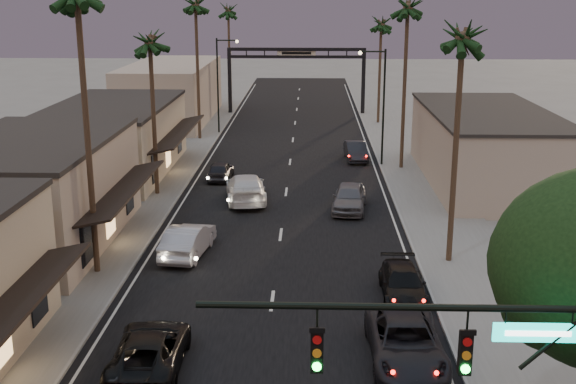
# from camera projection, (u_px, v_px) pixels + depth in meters

# --- Properties ---
(ground) EXTENTS (200.00, 200.00, 0.00)m
(ground) POSITION_uv_depth(u_px,v_px,m) (288.00, 181.00, 51.86)
(ground) COLOR slate
(ground) RESTS_ON ground
(road) EXTENTS (14.00, 120.00, 0.02)m
(road) POSITION_uv_depth(u_px,v_px,m) (290.00, 165.00, 56.67)
(road) COLOR black
(road) RESTS_ON ground
(sidewalk_left) EXTENTS (5.00, 92.00, 0.12)m
(sidewalk_left) POSITION_uv_depth(u_px,v_px,m) (185.00, 145.00, 63.69)
(sidewalk_left) COLOR slate
(sidewalk_left) RESTS_ON ground
(sidewalk_right) EXTENTS (5.00, 92.00, 0.12)m
(sidewalk_right) POSITION_uv_depth(u_px,v_px,m) (400.00, 147.00, 63.11)
(sidewalk_right) COLOR slate
(sidewalk_right) RESTS_ON ground
(storefront_mid) EXTENTS (8.00, 14.00, 5.50)m
(storefront_mid) POSITION_uv_depth(u_px,v_px,m) (33.00, 195.00, 38.04)
(storefront_mid) COLOR tan
(storefront_mid) RESTS_ON ground
(storefront_far) EXTENTS (8.00, 16.00, 5.00)m
(storefront_far) POSITION_uv_depth(u_px,v_px,m) (114.00, 140.00, 53.52)
(storefront_far) COLOR #BAAD8E
(storefront_far) RESTS_ON ground
(storefront_dist) EXTENTS (8.00, 20.00, 6.00)m
(storefront_dist) POSITION_uv_depth(u_px,v_px,m) (171.00, 92.00, 75.54)
(storefront_dist) COLOR tan
(storefront_dist) RESTS_ON ground
(building_right) EXTENTS (8.00, 18.00, 5.00)m
(building_right) POSITION_uv_depth(u_px,v_px,m) (486.00, 148.00, 50.76)
(building_right) COLOR tan
(building_right) RESTS_ON ground
(traffic_signal) EXTENTS (8.51, 0.22, 7.80)m
(traffic_signal) POSITION_uv_depth(u_px,v_px,m) (496.00, 373.00, 15.65)
(traffic_signal) COLOR black
(traffic_signal) RESTS_ON ground
(arch) EXTENTS (15.20, 0.40, 7.27)m
(arch) POSITION_uv_depth(u_px,v_px,m) (296.00, 64.00, 79.28)
(arch) COLOR black
(arch) RESTS_ON ground
(streetlight_right) EXTENTS (2.13, 0.30, 9.00)m
(streetlight_right) POSITION_uv_depth(u_px,v_px,m) (380.00, 98.00, 55.04)
(streetlight_right) COLOR black
(streetlight_right) RESTS_ON ground
(streetlight_left) EXTENTS (2.13, 0.30, 9.00)m
(streetlight_left) POSITION_uv_depth(u_px,v_px,m) (221.00, 78.00, 67.99)
(streetlight_left) COLOR black
(streetlight_left) RESTS_ON ground
(palm_lc) EXTENTS (3.20, 3.20, 12.20)m
(palm_lc) POSITION_uv_depth(u_px,v_px,m) (149.00, 35.00, 45.48)
(palm_lc) COLOR #38281C
(palm_lc) RESTS_ON ground
(palm_ld) EXTENTS (3.20, 3.20, 14.20)m
(palm_ld) POSITION_uv_depth(u_px,v_px,m) (195.00, 0.00, 63.27)
(palm_ld) COLOR #38281C
(palm_ld) RESTS_ON ground
(palm_ra) EXTENTS (3.20, 3.20, 13.20)m
(palm_ra) POSITION_uv_depth(u_px,v_px,m) (463.00, 29.00, 33.13)
(palm_ra) COLOR #38281C
(palm_ra) RESTS_ON ground
(palm_rb) EXTENTS (3.20, 3.20, 14.20)m
(palm_rb) POSITION_uv_depth(u_px,v_px,m) (408.00, 2.00, 52.14)
(palm_rb) COLOR #38281C
(palm_rb) RESTS_ON ground
(palm_rc) EXTENTS (3.20, 3.20, 12.20)m
(palm_rc) POSITION_uv_depth(u_px,v_px,m) (381.00, 20.00, 71.93)
(palm_rc) COLOR #38281C
(palm_rc) RESTS_ON ground
(palm_far) EXTENTS (3.20, 3.20, 13.20)m
(palm_far) POSITION_uv_depth(u_px,v_px,m) (228.00, 7.00, 85.67)
(palm_far) COLOR #38281C
(palm_far) RESTS_ON ground
(oncoming_pickup) EXTENTS (2.59, 5.38, 1.48)m
(oncoming_pickup) POSITION_uv_depth(u_px,v_px,m) (150.00, 350.00, 25.73)
(oncoming_pickup) COLOR black
(oncoming_pickup) RESTS_ON ground
(oncoming_silver) EXTENTS (2.34, 5.12, 1.63)m
(oncoming_silver) POSITION_uv_depth(u_px,v_px,m) (188.00, 240.00, 36.96)
(oncoming_silver) COLOR #AEADB3
(oncoming_silver) RESTS_ON ground
(oncoming_white) EXTENTS (3.24, 6.31, 1.75)m
(oncoming_white) POSITION_uv_depth(u_px,v_px,m) (246.00, 188.00, 46.65)
(oncoming_white) COLOR silver
(oncoming_white) RESTS_ON ground
(oncoming_dgrey) EXTENTS (1.73, 4.01, 1.35)m
(oncoming_dgrey) POSITION_uv_depth(u_px,v_px,m) (221.00, 170.00, 52.07)
(oncoming_dgrey) COLOR black
(oncoming_dgrey) RESTS_ON ground
(curbside_near) EXTENTS (2.68, 5.70, 1.57)m
(curbside_near) POSITION_uv_depth(u_px,v_px,m) (406.00, 342.00, 26.20)
(curbside_near) COLOR black
(curbside_near) RESTS_ON ground
(curbside_black) EXTENTS (1.89, 4.64, 1.35)m
(curbside_black) POSITION_uv_depth(u_px,v_px,m) (403.00, 284.00, 31.78)
(curbside_black) COLOR black
(curbside_black) RESTS_ON ground
(curbside_grey) EXTENTS (2.50, 5.05, 1.65)m
(curbside_grey) POSITION_uv_depth(u_px,v_px,m) (349.00, 197.00, 44.64)
(curbside_grey) COLOR #57585D
(curbside_grey) RESTS_ON ground
(curbside_far) EXTENTS (1.88, 4.59, 1.48)m
(curbside_far) POSITION_uv_depth(u_px,v_px,m) (356.00, 151.00, 58.08)
(curbside_far) COLOR black
(curbside_far) RESTS_ON ground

